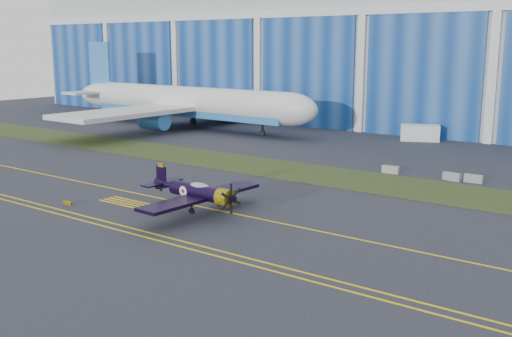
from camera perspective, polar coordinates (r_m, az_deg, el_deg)
The scene contains 14 objects.
ground at distance 54.38m, azimuth 7.27°, elevation -4.37°, with size 260.00×260.00×0.00m, color #2D2F3B.
grass_median at distance 66.62m, azimuth 13.13°, elevation -1.58°, with size 260.00×10.00×0.02m, color #475128.
taxiway_centreline at distance 50.23m, azimuth 4.48°, elevation -5.65°, with size 200.00×0.20×0.02m, color yellow.
edge_line_near at distance 42.85m, azimuth -2.30°, elevation -8.71°, with size 80.00×0.20×0.02m, color yellow.
edge_line_far at distance 43.59m, azimuth -1.48°, elevation -8.35°, with size 80.00×0.20×0.02m, color yellow.
hold_short_ladder at distance 59.21m, azimuth -12.16°, elevation -3.20°, with size 6.00×2.40×0.02m, color yellow, non-canonical shape.
guard_board_left at distance 59.85m, azimuth -17.51°, elevation -3.16°, with size 1.20×0.15×0.35m, color yellow.
warbird at distance 53.69m, azimuth -5.68°, elevation -2.19°, with size 11.64×13.78×3.92m.
jetliner at distance 110.71m, azimuth -6.57°, elevation 9.42°, with size 62.92×53.77×21.53m.
shipping_container at distance 98.76m, azimuth 15.34°, elevation 3.30°, with size 5.95×2.38×2.58m, color white.
cart at distance 127.99m, azimuth -8.77°, elevation 5.09°, with size 2.01×1.21×1.21m, color white.
barrier_a at distance 72.80m, azimuth 12.68°, elevation -0.10°, with size 2.00×0.60×0.90m, color #9F9892.
barrier_b at distance 70.75m, azimuth 18.15°, elevation -0.74°, with size 2.00×0.60×0.90m, color gray.
barrier_c at distance 70.46m, azimuth 20.01°, elevation -0.91°, with size 2.00×0.60×0.90m, color gray.
Camera 1 is at (25.08, -45.90, 14.90)m, focal length 42.00 mm.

